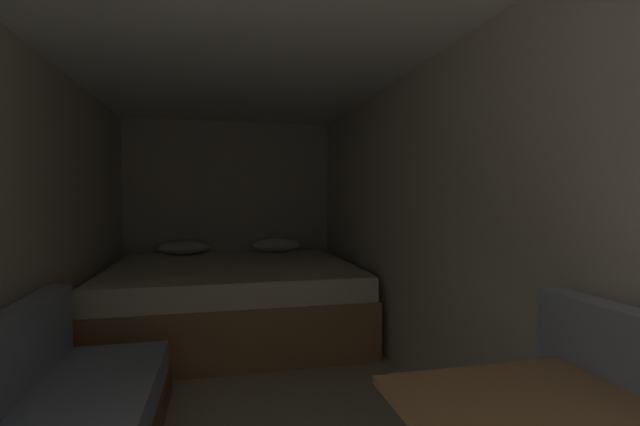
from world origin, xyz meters
name	(u,v)px	position (x,y,z in m)	size (l,w,h in m)	color
ground_plane	(242,418)	(0.00, 2.15, 0.00)	(7.25, 7.25, 0.00)	#A39984
wall_back	(230,215)	(0.00, 4.80, 1.07)	(2.42, 0.05, 2.15)	beige
wall_left	(6,239)	(-1.19, 2.15, 1.07)	(0.05, 5.25, 2.15)	beige
wall_right	(431,230)	(1.19, 2.15, 1.07)	(0.05, 5.25, 2.15)	beige
ceiling_slab	(240,40)	(0.00, 2.15, 2.17)	(2.42, 5.25, 0.05)	white
bed	(233,298)	(0.00, 3.77, 0.34)	(2.20, 1.95, 0.82)	#9E7247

